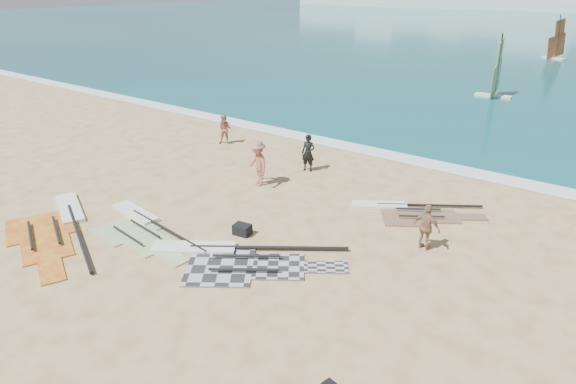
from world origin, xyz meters
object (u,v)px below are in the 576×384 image
Objects in this scene: rig_green at (140,226)px; beachgoer_mid at (258,163)px; beachgoer_back at (427,227)px; gear_bag_near at (242,229)px; beachgoer_left at (225,130)px; rig_orange at (406,211)px; rig_red at (58,226)px; rig_grey at (231,257)px; person_wetsuit at (308,153)px.

rig_green is 5.51m from beachgoer_mid.
gear_bag_near is at bearing 34.23° from beachgoer_back.
beachgoer_mid is (4.90, -3.26, 0.19)m from beachgoer_left.
gear_bag_near is (3.17, 1.74, 0.13)m from rig_green.
rig_green is 1.13× the size of rig_orange.
beachgoer_left is at bearing -11.30° from beachgoer_back.
rig_red is at bearing -115.08° from beachgoer_left.
beachgoer_left is at bearing 136.28° from gear_bag_near.
beachgoer_mid is at bearing 86.38° from rig_grey.
gear_bag_near is at bearing -161.07° from rig_orange.
beachgoer_left is (-7.95, 8.26, 0.72)m from rig_grey.
rig_green is 3.18× the size of person_wetsuit.
beachgoer_mid is at bearing 87.69° from rig_green.
gear_bag_near is (-0.75, 1.38, 0.13)m from rig_grey.
beachgoer_back is at bearing -39.17° from person_wetsuit.
rig_green is at bearing -151.22° from gear_bag_near.
rig_red is 3.88× the size of beachgoer_left.
person_wetsuit is at bearing 71.84° from rig_grey.
beachgoer_mid reaches higher than rig_green.
rig_green is 3.62m from gear_bag_near.
beachgoer_back reaches higher than rig_grey.
gear_bag_near is 6.45m from person_wetsuit.
rig_grey is at bearing 49.08° from beachgoer_back.
rig_green is 3.42× the size of beachgoer_left.
beachgoer_left is at bearing 161.37° from person_wetsuit.
rig_green is at bearing -99.44° from beachgoer_left.
rig_grey is 6.15m from beachgoer_back.
person_wetsuit is at bearing 85.39° from rig_green.
rig_orange is 6.16m from gear_bag_near.
beachgoer_left is at bearing 98.90° from rig_grey.
beachgoer_left reaches higher than rig_orange.
gear_bag_near is 0.37× the size of beachgoer_left.
rig_orange is 11.16m from beachgoer_left.
rig_grey is at bearing -61.47° from gear_bag_near.
beachgoer_left is at bearing 136.13° from rig_orange.
beachgoer_mid is (-2.30, 3.62, 0.79)m from gear_bag_near.
beachgoer_left is (-4.03, 8.62, 0.73)m from rig_green.
beachgoer_left is (-1.70, 10.28, 0.72)m from rig_red.
rig_grey is 1.12× the size of rig_green.
beachgoer_left reaches higher than rig_red.
rig_green is 2.74× the size of beachgoer_mid.
beachgoer_back is at bearing 27.03° from gear_bag_near.
rig_red is 10.44m from beachgoer_left.
rig_grey is 11.49m from beachgoer_left.
rig_green is at bearing -169.78° from rig_orange.
gear_bag_near is (5.50, 3.39, 0.13)m from rig_red.
beachgoer_back is (1.54, -2.18, 0.72)m from rig_orange.
beachgoer_back reaches higher than rig_orange.
beachgoer_back reaches higher than rig_green.
rig_grey is at bearing 12.16° from rig_green.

